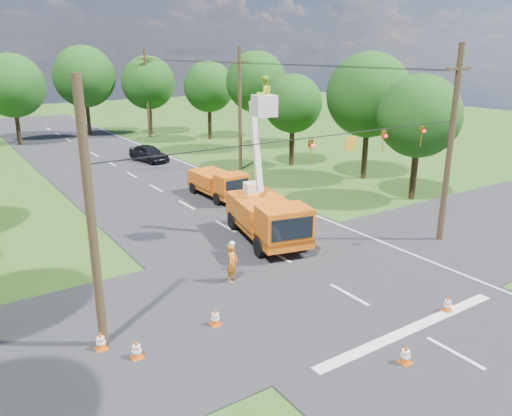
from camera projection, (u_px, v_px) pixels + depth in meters
ground at (156, 189)px, 36.35m from camera, size 140.00×140.00×0.00m
road_main at (156, 189)px, 36.35m from camera, size 12.00×100.00×0.06m
road_cross at (317, 278)px, 22.07m from camera, size 56.00×10.00×0.07m
stop_bar at (411, 330)px, 17.95m from camera, size 9.00×0.45×0.02m
edge_line at (223, 179)px, 39.32m from camera, size 0.12×90.00×0.02m
bucket_truck at (267, 208)px, 25.91m from camera, size 3.87×7.00×8.46m
second_truck at (218, 183)px, 33.86m from camera, size 2.18×5.34×1.99m
ground_worker at (232, 263)px, 21.48m from camera, size 0.76×0.71×1.74m
distant_car at (149, 153)px, 45.20m from camera, size 2.68×4.77×1.53m
traffic_cone_0 at (406, 354)px, 15.92m from camera, size 0.38×0.38×0.71m
traffic_cone_1 at (448, 304)px, 19.10m from camera, size 0.38×0.38×0.71m
traffic_cone_2 at (267, 226)px, 27.56m from camera, size 0.38×0.38×0.71m
traffic_cone_3 at (215, 317)px, 18.15m from camera, size 0.38×0.38×0.71m
traffic_cone_4 at (137, 349)px, 16.19m from camera, size 0.38×0.38×0.71m
traffic_cone_5 at (101, 341)px, 16.64m from camera, size 0.38×0.38×0.71m
traffic_cone_6 at (225, 185)px, 36.09m from camera, size 0.38×0.38×0.71m
pole_right_near at (450, 145)px, 25.04m from camera, size 1.80×0.30×10.00m
pole_right_mid at (240, 108)px, 40.91m from camera, size 1.80×0.30×10.00m
pole_right_far at (147, 93)px, 56.78m from camera, size 1.80×0.30×10.00m
pole_left at (91, 220)px, 15.69m from camera, size 0.30×0.30×9.00m
signal_span at (362, 141)px, 21.48m from camera, size 18.00×0.29×1.07m
tree_right_a at (419, 116)px, 32.31m from camera, size 5.40×5.40×8.28m
tree_right_b at (369, 95)px, 37.61m from camera, size 6.40×6.40×9.65m
tree_right_c at (293, 104)px, 42.54m from camera, size 5.00×5.00×7.83m
tree_right_d at (256, 82)px, 49.33m from camera, size 6.00×6.00×9.70m
tree_right_e at (209, 87)px, 55.41m from camera, size 5.60×5.60×8.63m
tree_far_a at (12, 86)px, 51.68m from camera, size 6.60×6.60×9.50m
tree_far_b at (84, 77)px, 57.32m from camera, size 7.00×7.00×10.32m
tree_far_c at (148, 83)px, 58.61m from camera, size 6.20×6.20×9.18m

